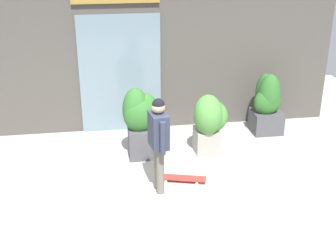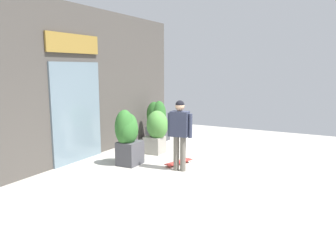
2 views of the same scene
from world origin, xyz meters
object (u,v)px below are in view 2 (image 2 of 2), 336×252
planter_box_right (128,135)px  planter_box_left (158,121)px  skateboarder (180,129)px  skateboard (179,162)px  planter_box_mid (156,129)px

planter_box_right → planter_box_left: bearing=15.1°
skateboarder → skateboard: (0.43, 0.23, -0.92)m
skateboarder → planter_box_left: (2.56, 2.04, -0.33)m
skateboard → planter_box_mid: bearing=71.6°
planter_box_left → planter_box_right: 2.82m
planter_box_left → planter_box_mid: 1.63m
skateboarder → planter_box_right: size_ratio=1.19×
skateboard → planter_box_right: bearing=134.6°
planter_box_left → planter_box_mid: size_ratio=1.08×
skateboarder → planter_box_mid: (1.13, 1.26, -0.31)m
skateboarder → planter_box_right: bearing=89.5°
skateboarder → planter_box_mid: 1.73m
skateboard → planter_box_right: planter_box_right is taller
skateboard → planter_box_right: (-0.59, 1.08, 0.68)m
skateboard → planter_box_mid: (0.71, 1.03, 0.61)m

